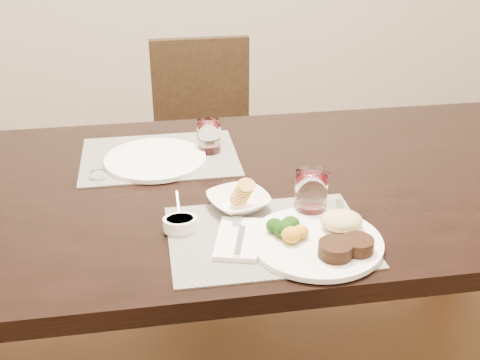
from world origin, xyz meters
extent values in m
cube|color=black|center=(0.00, 0.00, 0.72)|extent=(2.00, 1.00, 0.05)
cube|color=black|center=(0.92, 0.42, 0.35)|extent=(0.08, 0.08, 0.70)
cube|color=black|center=(0.00, 0.85, 0.43)|extent=(0.42, 0.42, 0.04)
cube|color=black|center=(-0.18, 0.67, 0.21)|extent=(0.04, 0.04, 0.41)
cube|color=black|center=(0.18, 0.67, 0.21)|extent=(0.04, 0.04, 0.41)
cube|color=black|center=(-0.18, 1.03, 0.21)|extent=(0.04, 0.04, 0.41)
cube|color=black|center=(0.18, 1.03, 0.21)|extent=(0.04, 0.04, 0.41)
cube|color=black|center=(0.00, 1.04, 0.68)|extent=(0.42, 0.04, 0.45)
cube|color=gray|center=(0.02, -0.29, 0.75)|extent=(0.46, 0.34, 0.00)
cube|color=gray|center=(-0.21, 0.20, 0.75)|extent=(0.46, 0.34, 0.00)
cylinder|color=white|center=(0.12, -0.34, 0.76)|extent=(0.30, 0.30, 0.01)
cylinder|color=black|center=(0.14, -0.41, 0.78)|extent=(0.08, 0.08, 0.03)
cylinder|color=black|center=(0.19, -0.40, 0.78)|extent=(0.07, 0.07, 0.03)
ellipsoid|color=tan|center=(0.19, -0.31, 0.79)|extent=(0.10, 0.08, 0.04)
ellipsoid|color=#183D0B|center=(0.05, -0.32, 0.79)|extent=(0.05, 0.05, 0.04)
ellipsoid|color=#C58F19|center=(0.06, -0.34, 0.79)|extent=(0.05, 0.05, 0.04)
cube|color=white|center=(-0.05, -0.30, 0.76)|extent=(0.14, 0.19, 0.01)
cube|color=silver|center=(-0.05, -0.32, 0.77)|extent=(0.05, 0.12, 0.01)
cube|color=silver|center=(-0.05, -0.24, 0.77)|extent=(0.03, 0.05, 0.00)
cube|color=silver|center=(0.22, -0.22, 0.76)|extent=(0.05, 0.15, 0.00)
cube|color=black|center=(0.22, -0.34, 0.76)|extent=(0.04, 0.11, 0.01)
imported|color=white|center=(-0.03, -0.15, 0.77)|extent=(0.19, 0.19, 0.04)
cylinder|color=#B18837|center=(-0.03, -0.15, 0.80)|extent=(0.05, 0.05, 0.05)
cylinder|color=white|center=(-0.18, -0.23, 0.77)|extent=(0.08, 0.08, 0.03)
cylinder|color=#0E3A0D|center=(-0.18, -0.23, 0.78)|extent=(0.06, 0.06, 0.01)
cube|color=silver|center=(-0.18, -0.18, 0.80)|extent=(0.01, 0.05, 0.04)
cylinder|color=white|center=(0.14, -0.20, 0.81)|extent=(0.08, 0.08, 0.11)
cylinder|color=#3A0508|center=(0.14, -0.20, 0.77)|extent=(0.07, 0.07, 0.03)
cylinder|color=white|center=(-0.22, 0.17, 0.76)|extent=(0.30, 0.30, 0.01)
cylinder|color=white|center=(-0.06, 0.21, 0.80)|extent=(0.07, 0.07, 0.10)
cylinder|color=#3A0508|center=(-0.06, 0.21, 0.77)|extent=(0.06, 0.06, 0.02)
cylinder|color=white|center=(-0.38, 0.08, 0.76)|extent=(0.05, 0.05, 0.02)
cylinder|color=white|center=(-0.38, 0.08, 0.76)|extent=(0.03, 0.03, 0.01)
camera|label=1|loc=(-0.24, -1.45, 1.50)|focal=45.00mm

